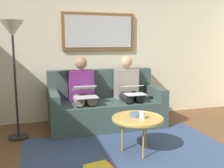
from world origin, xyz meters
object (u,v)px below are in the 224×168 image
person_right (82,90)px  magazine_stack (99,167)px  standing_lamp (13,42)px  framed_mirror (99,32)px  couch (105,106)px  person_left (128,88)px  laptop_white (134,90)px  cup (142,115)px  bowl (136,115)px  laptop_silver (85,92)px  coffee_table (138,119)px

person_right → magazine_stack: size_ratio=3.42×
magazine_stack → standing_lamp: 2.03m
framed_mirror → standing_lamp: size_ratio=0.77×
couch → magazine_stack: couch is taller
magazine_stack → person_left: bearing=-121.1°
magazine_stack → person_right: bearing=-93.3°
framed_mirror → standing_lamp: (1.36, 0.66, -0.18)m
couch → standing_lamp: bearing=11.1°
person_right → magazine_stack: person_right is taller
framed_mirror → person_left: bearing=130.3°
laptop_white → standing_lamp: 1.90m
framed_mirror → laptop_white: bearing=118.7°
person_left → magazine_stack: bearing=58.9°
cup → magazine_stack: size_ratio=0.27×
bowl → magazine_stack: bearing=30.6°
magazine_stack → laptop_silver: bearing=-93.9°
bowl → person_left: person_left is taller
standing_lamp → magazine_stack: bearing=126.2°
cup → bowl: bearing=-72.9°
person_left → laptop_white: 0.25m
couch → bowl: (-0.09, 1.16, 0.16)m
coffee_table → person_right: (0.48, -1.15, 0.17)m
coffee_table → standing_lamp: 1.97m
couch → coffee_table: bearing=94.2°
person_right → laptop_white: bearing=162.1°
framed_mirror → standing_lamp: bearing=25.7°
framed_mirror → person_left: (-0.39, 0.46, -0.94)m
bowl → coffee_table: bearing=89.1°
laptop_silver → magazine_stack: 1.34m
standing_lamp → coffee_table: bearing=146.8°
cup → standing_lamp: 2.00m
magazine_stack → bowl: bearing=-149.4°
coffee_table → magazine_stack: size_ratio=1.91×
cup → magazine_stack: 0.79m
couch → laptop_silver: size_ratio=4.87×
framed_mirror → laptop_silver: (0.39, 0.69, -0.92)m
framed_mirror → bowl: 1.89m
coffee_table → person_left: person_left is taller
couch → standing_lamp: 1.75m
couch → laptop_silver: bearing=37.6°
person_left → person_right: size_ratio=1.00×
cup → standing_lamp: bearing=-34.1°
person_left → laptop_white: bearing=90.0°
framed_mirror → couch: bearing=90.0°
couch → standing_lamp: (1.36, 0.27, 1.06)m
standing_lamp → cup: bearing=145.9°
framed_mirror → magazine_stack: framed_mirror is taller
framed_mirror → person_right: bearing=49.7°
framed_mirror → coffee_table: 1.96m
laptop_white → standing_lamp: bearing=-1.7°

